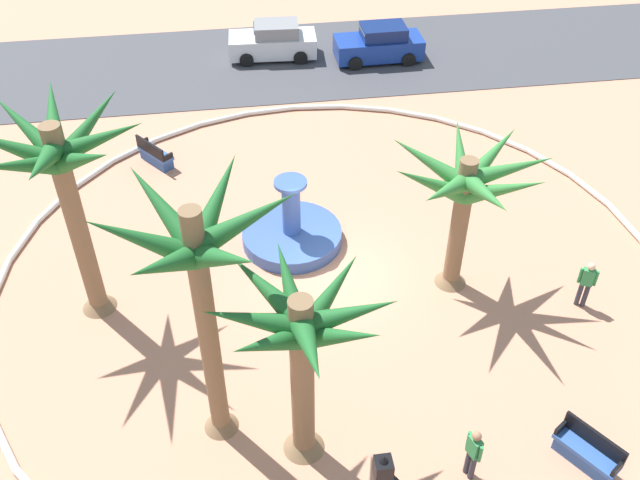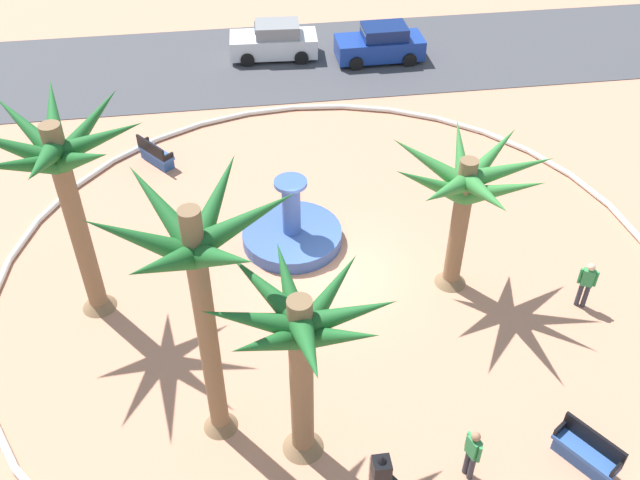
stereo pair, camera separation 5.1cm
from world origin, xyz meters
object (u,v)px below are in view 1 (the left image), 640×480
(palm_tree_mid_plaza, at_px, (301,340))
(parked_car_leftmost, at_px, (273,42))
(bench_east, at_px, (155,156))
(person_cyclist_photo, at_px, (473,452))
(palm_tree_near_fountain, at_px, (199,271))
(parked_car_second, at_px, (379,44))
(palm_tree_by_curb, at_px, (61,172))
(bench_west, at_px, (586,453))
(palm_tree_far_side, at_px, (467,190))
(fountain, at_px, (292,234))
(person_pedestrian_stroll, at_px, (586,282))

(palm_tree_mid_plaza, relative_size, parked_car_leftmost, 1.30)
(bench_east, relative_size, person_cyclist_photo, 0.96)
(palm_tree_near_fountain, xyz_separation_m, parked_car_second, (8.10, 19.31, -4.49))
(palm_tree_by_curb, distance_m, bench_west, 14.54)
(palm_tree_near_fountain, relative_size, parked_car_leftmost, 1.74)
(palm_tree_near_fountain, relative_size, palm_tree_mid_plaza, 1.34)
(palm_tree_by_curb, height_order, parked_car_leftmost, palm_tree_by_curb)
(bench_east, bearing_deg, parked_car_leftmost, 57.56)
(palm_tree_by_curb, distance_m, palm_tree_far_side, 10.68)
(parked_car_second, bearing_deg, bench_east, -144.25)
(bench_east, relative_size, parked_car_leftmost, 0.38)
(fountain, distance_m, palm_tree_by_curb, 7.78)
(person_pedestrian_stroll, bearing_deg, bench_west, -112.88)
(bench_west, distance_m, person_cyclist_photo, 2.90)
(bench_west, distance_m, parked_car_second, 21.60)
(parked_car_leftmost, bearing_deg, palm_tree_mid_plaza, -93.56)
(bench_east, height_order, parked_car_second, parked_car_second)
(palm_tree_by_curb, relative_size, palm_tree_mid_plaza, 1.22)
(parked_car_leftmost, height_order, parked_car_second, same)
(parked_car_leftmost, bearing_deg, fountain, -92.98)
(palm_tree_near_fountain, distance_m, parked_car_leftmost, 21.05)
(fountain, bearing_deg, bench_west, -56.81)
(palm_tree_far_side, distance_m, bench_east, 12.48)
(bench_east, distance_m, person_cyclist_photo, 16.23)
(palm_tree_far_side, height_order, bench_west, palm_tree_far_side)
(person_cyclist_photo, relative_size, parked_car_leftmost, 0.40)
(parked_car_second, bearing_deg, palm_tree_mid_plaza, -106.87)
(palm_tree_by_curb, bearing_deg, parked_car_leftmost, 66.83)
(fountain, distance_m, palm_tree_near_fountain, 8.81)
(palm_tree_near_fountain, height_order, bench_west, palm_tree_near_fountain)
(bench_east, bearing_deg, palm_tree_far_side, -40.88)
(palm_tree_far_side, relative_size, bench_east, 3.03)
(parked_car_leftmost, bearing_deg, parked_car_second, -11.62)
(person_pedestrian_stroll, bearing_deg, palm_tree_by_curb, 172.04)
(fountain, bearing_deg, parked_car_leftmost, 87.02)
(palm_tree_near_fountain, height_order, palm_tree_far_side, palm_tree_near_fountain)
(bench_west, height_order, parked_car_second, parked_car_second)
(palm_tree_far_side, relative_size, bench_west, 2.94)
(palm_tree_mid_plaza, height_order, bench_west, palm_tree_mid_plaza)
(palm_tree_by_curb, height_order, bench_west, palm_tree_by_curb)
(fountain, bearing_deg, palm_tree_mid_plaza, -94.57)
(palm_tree_near_fountain, distance_m, person_cyclist_photo, 7.51)
(bench_west, bearing_deg, parked_car_second, 91.20)
(person_cyclist_photo, bearing_deg, fountain, 109.04)
(fountain, height_order, palm_tree_far_side, palm_tree_far_side)
(bench_east, bearing_deg, person_cyclist_photo, -61.89)
(palm_tree_by_curb, distance_m, parked_car_second, 19.03)
(palm_tree_far_side, bearing_deg, person_cyclist_photo, -103.03)
(palm_tree_near_fountain, distance_m, bench_west, 10.12)
(fountain, distance_m, palm_tree_mid_plaza, 8.55)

